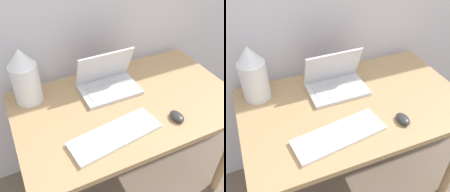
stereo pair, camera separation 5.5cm
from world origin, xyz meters
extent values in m
cube|color=tan|center=(0.00, 0.36, 0.71)|extent=(1.18, 0.72, 0.03)
cylinder|color=tan|center=(-0.54, 0.66, 0.35)|extent=(0.05, 0.05, 0.70)
cylinder|color=tan|center=(0.54, 0.66, 0.35)|extent=(0.05, 0.05, 0.70)
cube|color=silver|center=(-0.05, 0.49, 0.74)|extent=(0.32, 0.22, 0.02)
cube|color=#B7B7BC|center=(-0.05, 0.48, 0.75)|extent=(0.26, 0.12, 0.00)
cube|color=silver|center=(-0.05, 0.56, 0.85)|extent=(0.32, 0.09, 0.21)
cube|color=black|center=(-0.05, 0.57, 0.85)|extent=(0.28, 0.07, 0.17)
cube|color=white|center=(-0.17, 0.17, 0.74)|extent=(0.45, 0.21, 0.02)
cube|color=silver|center=(-0.17, 0.17, 0.75)|extent=(0.41, 0.17, 0.00)
ellipsoid|color=#2D2D2D|center=(0.16, 0.15, 0.75)|extent=(0.06, 0.09, 0.03)
cylinder|color=white|center=(-0.46, 0.60, 0.84)|extent=(0.14, 0.14, 0.21)
cone|color=white|center=(-0.46, 0.60, 0.99)|extent=(0.13, 0.13, 0.09)
camera|label=1|loc=(-0.53, -0.56, 1.63)|focal=42.00mm
camera|label=2|loc=(-0.48, -0.58, 1.63)|focal=42.00mm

